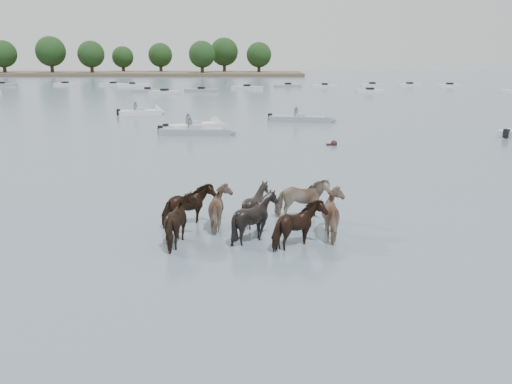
{
  "coord_description": "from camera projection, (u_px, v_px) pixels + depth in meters",
  "views": [
    {
      "loc": [
        -0.86,
        -16.68,
        5.58
      ],
      "look_at": [
        -1.16,
        1.08,
        1.1
      ],
      "focal_mm": 37.81,
      "sensor_mm": 36.0,
      "label": 1
    }
  ],
  "objects": [
    {
      "name": "motorboat_f",
      "position": [
        147.0,
        113.0,
        52.89
      ],
      "size": [
        4.79,
        3.03,
        1.92
      ],
      "rotation": [
        0.0,
        0.0,
        0.34
      ],
      "color": "silver",
      "rests_on": "ground"
    },
    {
      "name": "treeline",
      "position": [
        14.0,
        53.0,
        162.81
      ],
      "size": [
        143.51,
        23.11,
        12.5
      ],
      "color": "#382619",
      "rests_on": "ground"
    },
    {
      "name": "ground",
      "position": [
        291.0,
        233.0,
        17.52
      ],
      "size": [
        400.0,
        400.0,
        0.0
      ],
      "primitive_type": "plane",
      "color": "#4A5B6B",
      "rests_on": "ground"
    },
    {
      "name": "motorboat_a",
      "position": [
        202.0,
        126.0,
        42.45
      ],
      "size": [
        5.15,
        4.38,
        1.92
      ],
      "rotation": [
        0.0,
        0.0,
        0.63
      ],
      "color": "silver",
      "rests_on": "ground"
    },
    {
      "name": "swimming_pony",
      "position": [
        333.0,
        144.0,
        34.78
      ],
      "size": [
        0.72,
        0.44,
        0.44
      ],
      "color": "black",
      "rests_on": "ground"
    },
    {
      "name": "shoreline",
      "position": [
        39.0,
        74.0,
        163.99
      ],
      "size": [
        160.0,
        30.0,
        1.0
      ],
      "primitive_type": "cube",
      "color": "#4C4233",
      "rests_on": "ground"
    },
    {
      "name": "distant_flotilla",
      "position": [
        264.0,
        88.0,
        94.08
      ],
      "size": [
        107.44,
        26.13,
        0.93
      ],
      "color": "gray",
      "rests_on": "ground"
    },
    {
      "name": "pony_herd",
      "position": [
        256.0,
        214.0,
        17.4
      ],
      "size": [
        6.85,
        4.44,
        1.67
      ],
      "color": "black",
      "rests_on": "ground"
    },
    {
      "name": "motorboat_b",
      "position": [
        206.0,
        132.0,
        39.53
      ],
      "size": [
        5.84,
        1.67,
        1.92
      ],
      "rotation": [
        0.0,
        0.0,
        -0.01
      ],
      "color": "gray",
      "rests_on": "ground"
    },
    {
      "name": "motorboat_c",
      "position": [
        310.0,
        119.0,
        47.37
      ],
      "size": [
        6.17,
        2.67,
        1.92
      ],
      "rotation": [
        0.0,
        0.0,
        -0.19
      ],
      "color": "gray",
      "rests_on": "ground"
    }
  ]
}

